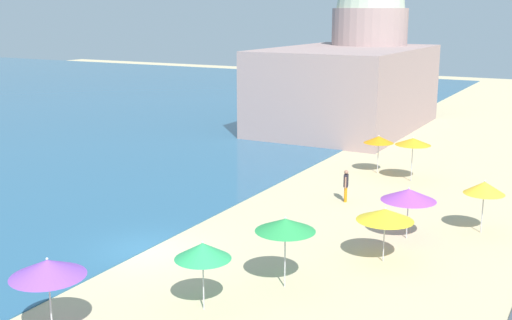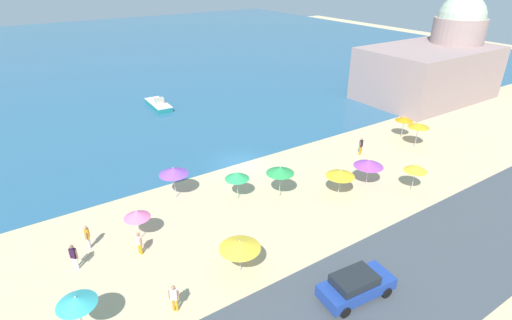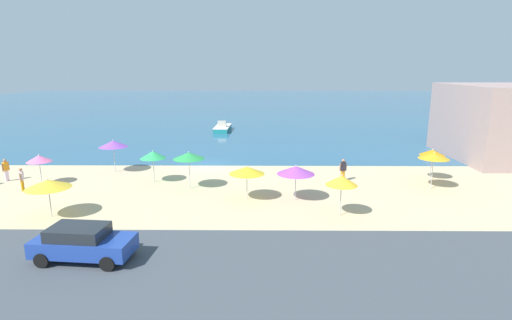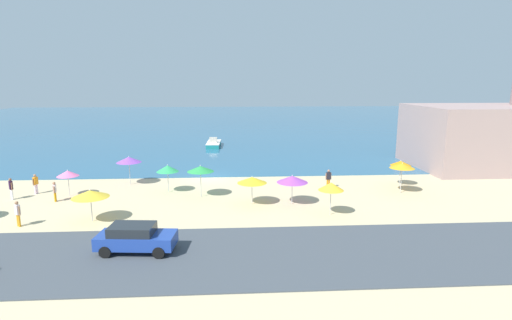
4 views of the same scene
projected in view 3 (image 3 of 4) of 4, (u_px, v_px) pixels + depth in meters
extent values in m
plane|color=#C8B58B|center=(208.00, 166.00, 34.16)|extent=(160.00, 160.00, 0.00)
cube|color=#2A5E81|center=(240.00, 105.00, 87.72)|extent=(150.00, 110.00, 0.05)
cube|color=#40474E|center=(152.00, 269.00, 16.63)|extent=(80.00, 8.00, 0.06)
cylinder|color=#B2B2B7|center=(114.00, 159.00, 31.86)|extent=(0.05, 0.05, 2.10)
cone|color=purple|center=(113.00, 144.00, 31.57)|extent=(2.24, 2.24, 0.51)
sphere|color=silver|center=(113.00, 140.00, 31.51)|extent=(0.08, 0.08, 0.08)
cylinder|color=#B2B2B7|center=(247.00, 186.00, 25.24)|extent=(0.05, 0.05, 1.75)
cone|color=gold|center=(247.00, 170.00, 25.00)|extent=(2.25, 2.25, 0.46)
sphere|color=silver|center=(247.00, 166.00, 24.94)|extent=(0.08, 0.08, 0.08)
cylinder|color=#B2B2B7|center=(189.00, 173.00, 27.50)|extent=(0.05, 0.05, 2.16)
cone|color=green|center=(189.00, 156.00, 27.21)|extent=(2.15, 2.15, 0.45)
sphere|color=silver|center=(189.00, 152.00, 27.15)|extent=(0.08, 0.08, 0.08)
cylinder|color=#B2B2B7|center=(432.00, 173.00, 27.43)|extent=(0.05, 0.05, 2.19)
cone|color=orange|center=(434.00, 156.00, 27.15)|extent=(2.04, 2.04, 0.40)
sphere|color=silver|center=(434.00, 152.00, 27.09)|extent=(0.08, 0.08, 0.08)
cylinder|color=#B2B2B7|center=(431.00, 167.00, 29.71)|extent=(0.05, 0.05, 1.93)
cone|color=orange|center=(432.00, 152.00, 29.46)|extent=(1.81, 1.81, 0.41)
sphere|color=silver|center=(433.00, 149.00, 29.40)|extent=(0.08, 0.08, 0.08)
cylinder|color=#B2B2B7|center=(295.00, 187.00, 25.15)|extent=(0.05, 0.05, 1.76)
cone|color=purple|center=(296.00, 170.00, 24.90)|extent=(2.37, 2.37, 0.51)
sphere|color=silver|center=(296.00, 166.00, 24.84)|extent=(0.08, 0.08, 0.08)
cylinder|color=#B2B2B7|center=(50.00, 202.00, 22.34)|extent=(0.05, 0.05, 1.73)
cone|color=yellow|center=(48.00, 184.00, 22.10)|extent=(2.44, 2.44, 0.48)
sphere|color=silver|center=(47.00, 179.00, 22.04)|extent=(0.08, 0.08, 0.08)
cylinder|color=#B2B2B7|center=(341.00, 200.00, 22.48)|extent=(0.05, 0.05, 1.85)
cone|color=yellow|center=(342.00, 180.00, 22.22)|extent=(1.79, 1.79, 0.55)
sphere|color=silver|center=(342.00, 175.00, 22.15)|extent=(0.08, 0.08, 0.08)
cylinder|color=#B2B2B7|center=(154.00, 170.00, 29.08)|extent=(0.05, 0.05, 1.84)
cone|color=#2DA45B|center=(153.00, 155.00, 28.82)|extent=(1.87, 1.87, 0.54)
sphere|color=silver|center=(153.00, 151.00, 28.75)|extent=(0.08, 0.08, 0.08)
cylinder|color=#B2B2B7|center=(41.00, 173.00, 28.51)|extent=(0.05, 0.05, 1.73)
cone|color=pink|center=(39.00, 159.00, 28.27)|extent=(1.71, 1.71, 0.46)
sphere|color=silver|center=(38.00, 155.00, 28.21)|extent=(0.08, 0.08, 0.08)
cylinder|color=white|center=(8.00, 175.00, 29.55)|extent=(0.14, 0.14, 0.81)
cylinder|color=white|center=(6.00, 176.00, 29.39)|extent=(0.14, 0.14, 0.81)
cube|color=orange|center=(5.00, 166.00, 29.31)|extent=(0.34, 0.42, 0.64)
sphere|color=#9F7253|center=(5.00, 160.00, 29.21)|extent=(0.22, 0.22, 0.22)
cylinder|color=#9F7253|center=(9.00, 166.00, 29.54)|extent=(0.09, 0.09, 0.57)
cylinder|color=#9F7253|center=(2.00, 168.00, 29.10)|extent=(0.09, 0.09, 0.57)
cylinder|color=orange|center=(342.00, 176.00, 29.40)|extent=(0.14, 0.14, 0.81)
cylinder|color=orange|center=(344.00, 176.00, 29.44)|extent=(0.14, 0.14, 0.81)
cube|color=#23202A|center=(343.00, 166.00, 29.26)|extent=(0.40, 0.30, 0.64)
sphere|color=#9A6B56|center=(343.00, 160.00, 29.16)|extent=(0.22, 0.22, 0.22)
cylinder|color=#9A6B56|center=(340.00, 167.00, 29.21)|extent=(0.09, 0.09, 0.58)
cylinder|color=#9A6B56|center=(346.00, 167.00, 29.33)|extent=(0.09, 0.09, 0.58)
cylinder|color=orange|center=(23.00, 185.00, 27.24)|extent=(0.14, 0.14, 0.75)
cylinder|color=orange|center=(22.00, 186.00, 27.07)|extent=(0.14, 0.14, 0.75)
cube|color=silver|center=(21.00, 176.00, 27.01)|extent=(0.30, 0.40, 0.60)
sphere|color=#A36C4D|center=(20.00, 170.00, 26.91)|extent=(0.22, 0.22, 0.22)
cylinder|color=#A36C4D|center=(22.00, 176.00, 27.24)|extent=(0.09, 0.09, 0.54)
cylinder|color=#A36C4D|center=(20.00, 177.00, 26.79)|extent=(0.09, 0.09, 0.54)
cube|color=#1F3D95|center=(84.00, 245.00, 17.22)|extent=(4.36, 2.15, 0.70)
cube|color=#1E2328|center=(78.00, 232.00, 17.10)|extent=(2.49, 1.77, 0.51)
cylinder|color=black|center=(125.00, 246.00, 17.96)|extent=(0.66, 0.28, 0.64)
cylinder|color=black|center=(108.00, 264.00, 16.35)|extent=(0.66, 0.28, 0.64)
cylinder|color=black|center=(64.00, 243.00, 18.24)|extent=(0.66, 0.28, 0.64)
cylinder|color=black|center=(42.00, 260.00, 16.63)|extent=(0.66, 0.28, 0.64)
cube|color=#1C7E7C|center=(223.00, 129.00, 52.47)|extent=(1.96, 5.35, 0.56)
cube|color=#1C7E7C|center=(225.00, 125.00, 55.23)|extent=(1.02, 0.47, 0.33)
cube|color=silver|center=(223.00, 126.00, 52.40)|extent=(2.04, 5.35, 0.08)
cube|color=#B2AD9E|center=(222.00, 124.00, 51.80)|extent=(1.09, 0.63, 0.82)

